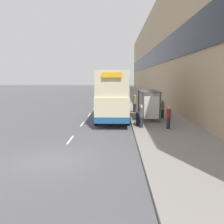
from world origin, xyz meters
name	(u,v)px	position (x,y,z in m)	size (l,w,h in m)	color
ground_plane	(54,161)	(0.00, 0.00, 0.00)	(220.00, 220.00, 0.00)	#515156
pavement	(136,96)	(6.50, 38.50, 0.07)	(5.00, 93.00, 0.14)	gray
terrace_facade	(157,55)	(10.49, 38.50, 8.02)	(3.10, 93.00, 16.05)	tan
lane_mark_0	(70,140)	(0.00, 3.85, 0.01)	(0.12, 2.00, 0.01)	silver
lane_mark_1	(82,124)	(0.00, 9.01, 0.01)	(0.12, 2.00, 0.01)	silver
lane_mark_2	(89,115)	(0.00, 14.17, 0.01)	(0.12, 2.00, 0.01)	silver
lane_mark_3	(94,108)	(0.00, 19.33, 0.01)	(0.12, 2.00, 0.01)	silver
lane_mark_4	(98,104)	(0.00, 24.49, 0.01)	(0.12, 2.00, 0.01)	silver
lane_mark_5	(100,101)	(0.00, 29.64, 0.01)	(0.12, 2.00, 0.01)	silver
lane_mark_6	(102,98)	(0.00, 34.80, 0.01)	(0.12, 2.00, 0.01)	silver
lane_mark_7	(104,96)	(0.00, 39.96, 0.01)	(0.12, 2.00, 0.01)	silver
lane_mark_8	(105,94)	(0.00, 45.12, 0.01)	(0.12, 2.00, 0.01)	silver
bus_shelter	(151,100)	(5.77, 10.55, 1.88)	(1.60, 4.20, 2.48)	#4C4C51
double_decker_bus_near	(113,94)	(2.47, 11.98, 2.28)	(2.85, 10.83, 4.30)	beige
car_0	(115,87)	(2.21, 61.52, 0.88)	(2.03, 4.39, 1.78)	#4C5156
car_1	(119,89)	(3.11, 48.57, 0.89)	(1.92, 4.50, 1.81)	black
pedestrian_at_shelter	(169,117)	(6.51, 6.65, 0.96)	(0.32, 0.32, 1.60)	#23232D
pedestrian_1	(135,103)	(4.66, 15.08, 1.08)	(0.37, 0.37, 1.84)	#23232D
pedestrian_2	(163,109)	(6.93, 11.37, 0.96)	(0.32, 0.32, 1.61)	#23232D
pedestrian_3	(141,114)	(4.71, 8.15, 0.95)	(0.31, 0.31, 1.58)	#23232D
pedestrian_4	(141,117)	(4.62, 7.03, 0.96)	(0.32, 0.32, 1.60)	#23232D
litter_bin	(139,119)	(4.55, 7.80, 0.67)	(0.55, 0.55, 1.05)	black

